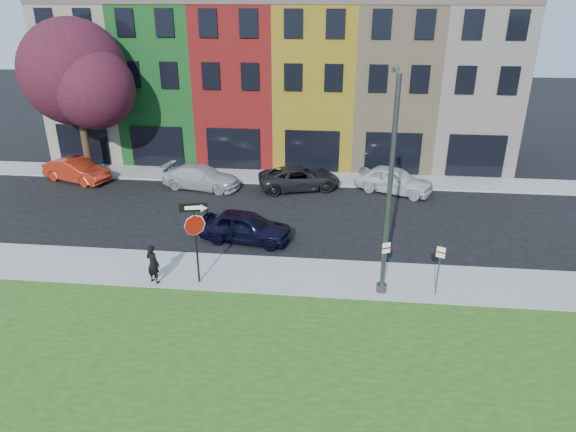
# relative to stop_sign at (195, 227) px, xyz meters

# --- Properties ---
(ground) EXTENTS (120.00, 120.00, 0.00)m
(ground) POSITION_rel_stop_sign_xyz_m (3.56, -2.09, -2.50)
(ground) COLOR black
(ground) RESTS_ON ground
(sidewalk_near) EXTENTS (40.00, 3.00, 0.12)m
(sidewalk_near) POSITION_rel_stop_sign_xyz_m (5.56, 0.91, -2.44)
(sidewalk_near) COLOR gray
(sidewalk_near) RESTS_ON ground
(sidewalk_far) EXTENTS (40.00, 2.40, 0.12)m
(sidewalk_far) POSITION_rel_stop_sign_xyz_m (0.56, 12.91, -2.44)
(sidewalk_far) COLOR gray
(sidewalk_far) RESTS_ON ground
(rowhouse_block) EXTENTS (30.00, 10.12, 10.00)m
(rowhouse_block) POSITION_rel_stop_sign_xyz_m (1.06, 19.09, 2.48)
(rowhouse_block) COLOR beige
(rowhouse_block) RESTS_ON ground
(stop_sign) EXTENTS (1.03, 0.28, 3.36)m
(stop_sign) POSITION_rel_stop_sign_xyz_m (0.00, 0.00, 0.00)
(stop_sign) COLOR black
(stop_sign) RESTS_ON sidewalk_near
(man) EXTENTS (0.87, 0.82, 1.62)m
(man) POSITION_rel_stop_sign_xyz_m (-1.74, -0.19, -1.57)
(man) COLOR black
(man) RESTS_ON sidewalk_near
(sedan_near) EXTENTS (2.92, 4.74, 1.45)m
(sedan_near) POSITION_rel_stop_sign_xyz_m (1.13, 4.05, -1.78)
(sedan_near) COLOR black
(sedan_near) RESTS_ON ground
(parked_car_red) EXTENTS (4.13, 5.18, 1.40)m
(parked_car_red) POSITION_rel_stop_sign_xyz_m (-10.59, 11.10, -1.80)
(parked_car_red) COLOR #9C2511
(parked_car_red) RESTS_ON ground
(parked_car_silver) EXTENTS (3.52, 5.28, 1.34)m
(parked_car_silver) POSITION_rel_stop_sign_xyz_m (-2.73, 10.75, -1.84)
(parked_car_silver) COLOR #ADAEB2
(parked_car_silver) RESTS_ON ground
(parked_car_dark) EXTENTS (4.75, 5.93, 1.32)m
(parked_car_dark) POSITION_rel_stop_sign_xyz_m (3.03, 11.21, -1.84)
(parked_car_dark) COLOR black
(parked_car_dark) RESTS_ON ground
(parked_car_white) EXTENTS (4.88, 5.65, 1.50)m
(parked_car_white) POSITION_rel_stop_sign_xyz_m (8.48, 11.21, -1.76)
(parked_car_white) COLOR silver
(parked_car_white) RESTS_ON ground
(street_lamp) EXTENTS (0.40, 2.58, 8.13)m
(street_lamp) POSITION_rel_stop_sign_xyz_m (7.12, 0.28, 1.71)
(street_lamp) COLOR #46494B
(street_lamp) RESTS_ON sidewalk_near
(parking_sign_a) EXTENTS (0.30, 0.16, 2.23)m
(parking_sign_a) POSITION_rel_stop_sign_xyz_m (7.16, -0.04, -1.00)
(parking_sign_a) COLOR #46494B
(parking_sign_a) RESTS_ON sidewalk_near
(parking_sign_b) EXTENTS (0.30, 0.16, 2.09)m
(parking_sign_b) POSITION_rel_stop_sign_xyz_m (9.14, 0.04, -1.07)
(parking_sign_b) COLOR #46494B
(parking_sign_b) RESTS_ON sidewalk_near
(tree_purple) EXTENTS (7.37, 6.45, 9.32)m
(tree_purple) POSITION_rel_stop_sign_xyz_m (-10.18, 12.23, 3.70)
(tree_purple) COLOR black
(tree_purple) RESTS_ON sidewalk_far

